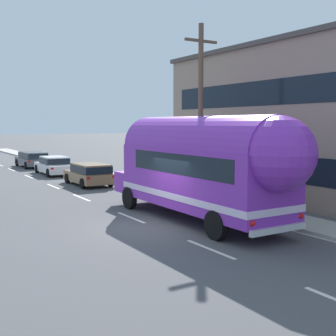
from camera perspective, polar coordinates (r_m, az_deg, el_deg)
name	(u,v)px	position (r m, az deg, el deg)	size (l,w,h in m)	color
ground_plane	(154,227)	(16.51, -1.76, -7.66)	(300.00, 300.00, 0.00)	#4C4C4F
lane_markings	(92,182)	(29.30, -9.77, -1.83)	(4.08, 80.00, 0.01)	silver
sidewalk_slab	(143,184)	(27.46, -3.21, -2.11)	(1.98, 90.00, 0.15)	#ADA89E
utility_pole	(201,111)	(21.11, 4.25, 7.35)	(1.80, 0.24, 8.50)	brown
painted_bus	(205,164)	(16.84, 4.82, 0.54)	(2.63, 10.85, 4.12)	purple
car_lead	(90,173)	(27.79, -10.15, -0.63)	(2.00, 4.30, 1.37)	olive
car_second	(54,165)	(34.38, -14.56, 0.42)	(2.05, 4.85, 1.37)	white
car_third	(32,158)	(40.65, -17.20, 1.22)	(2.01, 4.71, 1.37)	#474C51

